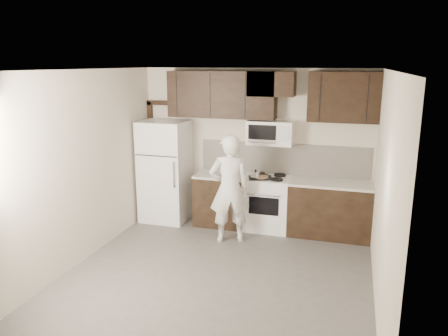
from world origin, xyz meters
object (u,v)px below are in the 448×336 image
at_px(microwave, 270,133).
at_px(refrigerator, 165,171).
at_px(person, 229,189).
at_px(stove, 267,203).

height_order(microwave, refrigerator, microwave).
xyz_separation_m(microwave, refrigerator, (-1.85, -0.17, -0.75)).
bearing_deg(person, stove, -145.97).
bearing_deg(refrigerator, microwave, 5.15).
bearing_deg(microwave, refrigerator, -174.85).
bearing_deg(stove, microwave, 90.10).
bearing_deg(refrigerator, stove, 1.51).
bearing_deg(refrigerator, person, -25.30).
relative_size(microwave, person, 0.44).
xyz_separation_m(refrigerator, person, (1.38, -0.65, -0.04)).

